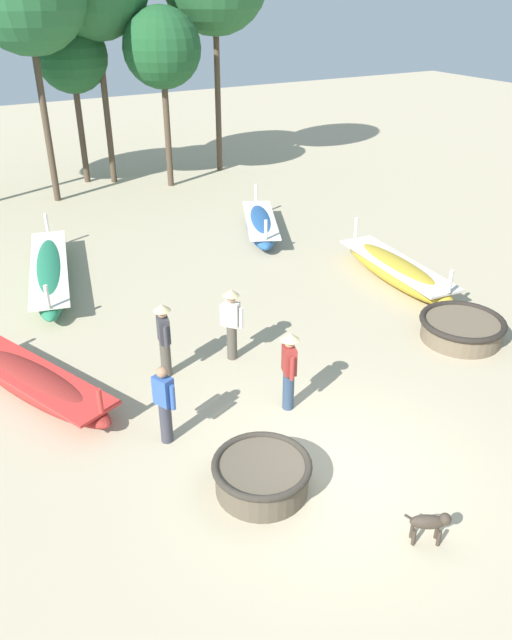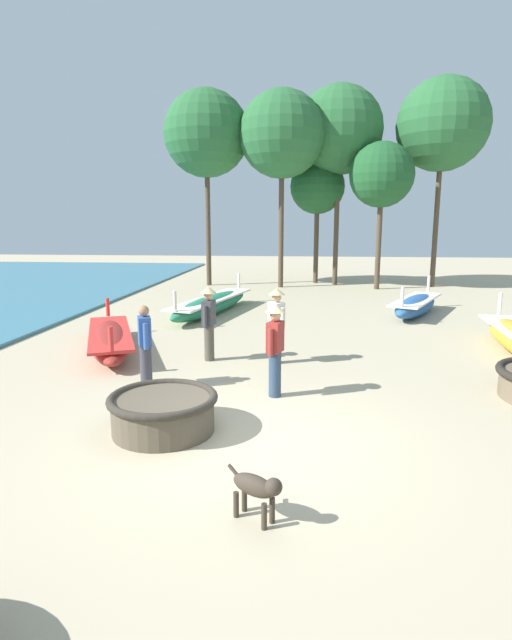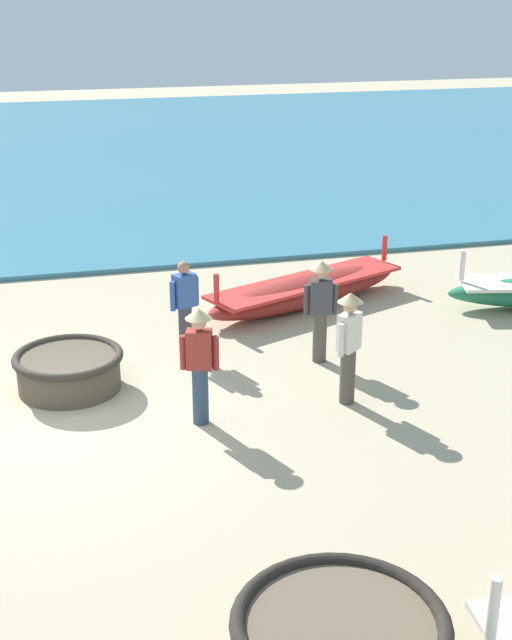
# 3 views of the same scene
# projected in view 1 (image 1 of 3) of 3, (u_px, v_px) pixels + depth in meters

# --- Properties ---
(ground_plane) EXTENTS (80.00, 80.00, 0.00)m
(ground_plane) POSITION_uv_depth(u_px,v_px,m) (332.00, 472.00, 10.53)
(ground_plane) COLOR #BCAD8C
(coracle_center) EXTENTS (1.62, 1.62, 0.58)m
(coracle_center) POSITION_uv_depth(u_px,v_px,m) (262.00, 474.00, 10.04)
(coracle_center) COLOR brown
(coracle_center) RESTS_ON ground
(coracle_front_right) EXTENTS (1.95, 1.95, 0.55)m
(coracle_front_right) POSITION_uv_depth(u_px,v_px,m) (462.00, 328.00, 14.32)
(coracle_front_right) COLOR brown
(coracle_front_right) RESTS_ON ground
(long_boat_red_hull) EXTENTS (2.52, 4.04, 1.16)m
(long_boat_red_hull) POSITION_uv_depth(u_px,v_px,m) (260.00, 225.00, 20.28)
(long_boat_red_hull) COLOR #285693
(long_boat_red_hull) RESTS_ON ground
(long_boat_white_hull) EXTENTS (2.54, 4.39, 1.01)m
(long_boat_white_hull) POSITION_uv_depth(u_px,v_px,m) (36.00, 383.00, 12.35)
(long_boat_white_hull) COLOR maroon
(long_boat_white_hull) RESTS_ON ground
(long_boat_green_hull) EXTENTS (2.18, 5.84, 1.13)m
(long_boat_green_hull) POSITION_uv_depth(u_px,v_px,m) (50.00, 272.00, 17.02)
(long_boat_green_hull) COLOR #237551
(long_boat_green_hull) RESTS_ON ground
(long_boat_blue_hull) EXTENTS (1.37, 4.61, 1.19)m
(long_boat_blue_hull) POSITION_uv_depth(u_px,v_px,m) (396.00, 270.00, 17.06)
(long_boat_blue_hull) COLOR gold
(long_boat_blue_hull) RESTS_ON ground
(fisherman_standing_left) EXTENTS (0.36, 0.52, 1.67)m
(fisherman_standing_left) POSITION_uv_depth(u_px,v_px,m) (164.00, 335.00, 12.70)
(fisherman_standing_left) COLOR #4C473D
(fisherman_standing_left) RESTS_ON ground
(fisherman_crouching) EXTENTS (0.34, 0.50, 1.57)m
(fisherman_crouching) POSITION_uv_depth(u_px,v_px,m) (164.00, 403.00, 10.87)
(fisherman_crouching) COLOR #383842
(fisherman_crouching) RESTS_ON ground
(fisherman_standing_right) EXTENTS (0.36, 0.51, 1.67)m
(fisherman_standing_right) POSITION_uv_depth(u_px,v_px,m) (289.00, 366.00, 11.68)
(fisherman_standing_right) COLOR #2D425B
(fisherman_standing_right) RESTS_ON ground
(fisherman_hauling) EXTENTS (0.39, 0.43, 1.67)m
(fisherman_hauling) POSITION_uv_depth(u_px,v_px,m) (232.00, 320.00, 13.29)
(fisherman_hauling) COLOR #4C473D
(fisherman_hauling) RESTS_ON ground
(dog) EXTENTS (0.61, 0.44, 0.55)m
(dog) POSITION_uv_depth(u_px,v_px,m) (430.00, 523.00, 9.06)
(dog) COLOR #3D3328
(dog) RESTS_ON ground
(tree_right_mid) EXTENTS (2.72, 2.72, 6.19)m
(tree_right_mid) POSITION_uv_depth(u_px,v_px,m) (72.00, 57.00, 23.60)
(tree_right_mid) COLOR #4C3D2D
(tree_right_mid) RESTS_ON ground
(tree_rightmost) EXTENTS (2.91, 2.91, 6.62)m
(tree_rightmost) POSITION_uv_depth(u_px,v_px,m) (162.00, 49.00, 22.97)
(tree_rightmost) COLOR #4C3D2D
(tree_rightmost) RESTS_ON ground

